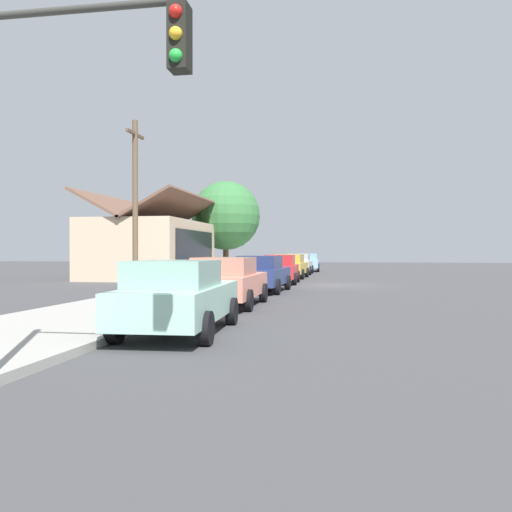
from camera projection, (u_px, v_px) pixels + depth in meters
name	position (u px, v px, depth m)	size (l,w,h in m)	color
ground_plane	(330.00, 285.00, 28.40)	(120.00, 120.00, 0.00)	#424244
sidewalk_curb	(226.00, 282.00, 29.35)	(60.00, 4.20, 0.16)	#A3A099
car_seafoam	(179.00, 296.00, 11.55)	(4.80, 2.18, 1.59)	#9ED1BC
car_coral	(227.00, 281.00, 17.34)	(4.81, 2.12, 1.59)	#EA8C75
car_navy	(262.00, 273.00, 23.46)	(4.87, 2.16, 1.59)	navy
car_cherry	(280.00, 269.00, 29.54)	(4.48, 2.06, 1.59)	red
car_mustard	(290.00, 266.00, 35.48)	(4.65, 2.20, 1.59)	gold
car_silver	(299.00, 264.00, 41.77)	(4.74, 2.08, 1.59)	silver
car_skyblue	(308.00, 262.00, 47.75)	(4.76, 2.26, 1.59)	#8CB7E0
storefront_building	(151.00, 248.00, 35.76)	(10.77, 6.38, 5.53)	#CCB293
shade_tree	(226.00, 216.00, 42.35)	(5.43, 5.43, 7.31)	brown
traffic_light_main	(62.00, 115.00, 6.74)	(0.37, 2.79, 5.20)	#383833
utility_pole_wooden	(135.00, 202.00, 23.45)	(1.80, 0.24, 7.50)	brown
fire_hydrant_red	(224.00, 282.00, 22.76)	(0.22, 0.22, 0.71)	red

